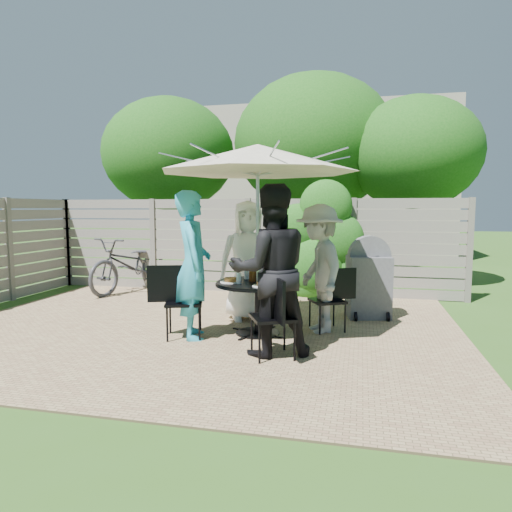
% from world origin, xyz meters
% --- Properties ---
extents(backyard_envelope, '(60.00, 60.00, 5.00)m').
position_xyz_m(backyard_envelope, '(0.09, 10.29, 2.61)').
color(backyard_envelope, '#31591B').
rests_on(backyard_envelope, ground).
extents(patio_table, '(1.41, 1.41, 0.71)m').
position_xyz_m(patio_table, '(0.84, 0.12, 0.49)').
color(patio_table, black).
rests_on(patio_table, ground).
extents(umbrella, '(3.33, 3.33, 2.46)m').
position_xyz_m(umbrella, '(0.84, 0.12, 2.28)').
color(umbrella, silver).
rests_on(umbrella, ground).
extents(chair_back, '(0.59, 0.72, 0.95)m').
position_xyz_m(chair_back, '(0.47, 1.01, 0.28)').
color(chair_back, black).
rests_on(chair_back, ground).
extents(person_back, '(1.02, 0.86, 1.77)m').
position_xyz_m(person_back, '(0.52, 0.89, 0.89)').
color(person_back, white).
rests_on(person_back, ground).
extents(chair_left, '(0.72, 0.57, 0.95)m').
position_xyz_m(chair_left, '(-0.05, -0.25, 0.29)').
color(chair_left, black).
rests_on(chair_left, ground).
extents(person_left, '(0.68, 0.81, 1.88)m').
position_xyz_m(person_left, '(0.08, -0.20, 0.94)').
color(person_left, '#2B9EBB').
rests_on(person_left, ground).
extents(chair_front, '(0.60, 0.71, 0.93)m').
position_xyz_m(chair_front, '(1.22, -0.77, 0.28)').
color(chair_front, black).
rests_on(chair_front, ground).
extents(person_front, '(1.15, 1.04, 1.93)m').
position_xyz_m(person_front, '(1.16, -0.64, 0.96)').
color(person_front, black).
rests_on(person_front, ground).
extents(chair_right, '(0.65, 0.56, 0.86)m').
position_xyz_m(chair_right, '(1.73, 0.50, 0.26)').
color(chair_right, black).
rests_on(chair_right, ground).
extents(person_right, '(1.02, 1.27, 1.72)m').
position_xyz_m(person_right, '(1.61, 0.44, 0.86)').
color(person_right, '#9C9C98').
rests_on(person_right, ground).
extents(plate_back, '(0.26, 0.26, 0.06)m').
position_xyz_m(plate_back, '(0.70, 0.45, 0.73)').
color(plate_back, white).
rests_on(plate_back, patio_table).
extents(plate_left, '(0.26, 0.26, 0.06)m').
position_xyz_m(plate_left, '(0.51, -0.02, 0.73)').
color(plate_left, white).
rests_on(plate_left, patio_table).
extents(plate_front, '(0.26, 0.26, 0.06)m').
position_xyz_m(plate_front, '(0.98, -0.21, 0.73)').
color(plate_front, white).
rests_on(plate_front, patio_table).
extents(plate_right, '(0.26, 0.26, 0.06)m').
position_xyz_m(plate_right, '(1.18, 0.26, 0.73)').
color(plate_right, white).
rests_on(plate_right, patio_table).
extents(glass_back, '(0.07, 0.07, 0.14)m').
position_xyz_m(glass_back, '(0.65, 0.32, 0.78)').
color(glass_back, silver).
rests_on(glass_back, patio_table).
extents(glass_left, '(0.07, 0.07, 0.14)m').
position_xyz_m(glass_left, '(0.64, -0.08, 0.78)').
color(glass_left, silver).
rests_on(glass_left, patio_table).
extents(glass_front, '(0.07, 0.07, 0.14)m').
position_xyz_m(glass_front, '(1.04, -0.08, 0.78)').
color(glass_front, silver).
rests_on(glass_front, patio_table).
extents(syrup_jug, '(0.09, 0.09, 0.16)m').
position_xyz_m(syrup_jug, '(0.77, 0.14, 0.79)').
color(syrup_jug, '#59280C').
rests_on(syrup_jug, patio_table).
extents(coffee_cup, '(0.08, 0.08, 0.12)m').
position_xyz_m(coffee_cup, '(0.85, 0.36, 0.77)').
color(coffee_cup, '#C6B293').
rests_on(coffee_cup, patio_table).
extents(bicycle, '(1.24, 2.21, 1.10)m').
position_xyz_m(bicycle, '(-2.31, 2.60, 0.55)').
color(bicycle, '#333338').
rests_on(bicycle, ground).
extents(bbq_grill, '(0.70, 0.59, 1.25)m').
position_xyz_m(bbq_grill, '(2.26, 1.39, 0.57)').
color(bbq_grill, slate).
rests_on(bbq_grill, ground).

